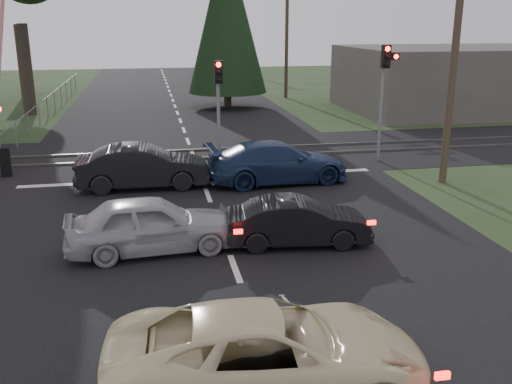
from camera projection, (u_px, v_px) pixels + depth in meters
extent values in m
plane|color=#25391A|center=(235.00, 269.00, 13.43)|extent=(120.00, 120.00, 0.00)
cube|color=black|center=(197.00, 166.00, 22.84)|extent=(14.00, 100.00, 0.01)
cube|color=black|center=(193.00, 155.00, 24.72)|extent=(120.00, 8.00, 0.01)
cube|color=silver|center=(201.00, 178.00, 21.14)|extent=(13.00, 0.35, 0.00)
cube|color=#59544C|center=(195.00, 158.00, 23.95)|extent=(120.00, 0.12, 0.10)
cube|color=#59544C|center=(192.00, 150.00, 25.46)|extent=(120.00, 0.12, 0.10)
cube|color=black|center=(5.00, 162.00, 21.22)|extent=(0.35, 0.25, 1.10)
cylinder|color=slate|center=(380.00, 115.00, 23.25)|extent=(0.14, 0.14, 3.80)
cube|color=black|center=(386.00, 57.00, 22.40)|extent=(0.32, 0.24, 0.90)
sphere|color=#FF0C07|center=(388.00, 49.00, 22.19)|extent=(0.20, 0.20, 0.20)
sphere|color=black|center=(387.00, 57.00, 22.28)|extent=(0.18, 0.18, 0.18)
sphere|color=black|center=(387.00, 65.00, 22.37)|extent=(0.18, 0.18, 0.18)
cube|color=black|center=(395.00, 56.00, 22.47)|extent=(0.28, 0.22, 0.28)
sphere|color=#FF0C07|center=(396.00, 57.00, 22.36)|extent=(0.18, 0.18, 0.18)
cylinder|color=slate|center=(219.00, 123.00, 23.31)|extent=(0.14, 0.14, 3.20)
cube|color=black|center=(218.00, 72.00, 22.55)|extent=(0.32, 0.24, 0.90)
sphere|color=#FF0C07|center=(219.00, 65.00, 22.34)|extent=(0.20, 0.20, 0.20)
sphere|color=black|center=(219.00, 72.00, 22.42)|extent=(0.18, 0.18, 0.18)
sphere|color=black|center=(219.00, 80.00, 22.51)|extent=(0.18, 0.18, 0.18)
cylinder|color=#4C3D2D|center=(455.00, 55.00, 19.29)|extent=(0.26, 0.26, 9.00)
cylinder|color=#4C3D2D|center=(287.00, 36.00, 41.87)|extent=(0.26, 0.26, 9.00)
cylinder|color=#4C3D2D|center=(235.00, 30.00, 65.38)|extent=(0.26, 0.26, 9.00)
cube|color=#4C3D2D|center=(235.00, 1.00, 64.45)|extent=(1.40, 0.10, 0.10)
cylinder|color=#473D33|center=(26.00, 70.00, 34.56)|extent=(0.80, 0.80, 5.40)
cylinder|color=#473D33|center=(26.00, 59.00, 44.55)|extent=(0.80, 0.80, 5.40)
cylinder|color=#473D33|center=(228.00, 92.00, 38.22)|extent=(0.50, 0.50, 2.00)
cone|color=black|center=(227.00, 14.00, 36.78)|extent=(5.20, 5.20, 10.00)
cube|color=#59514C|center=(459.00, 79.00, 36.76)|extent=(14.00, 10.00, 4.00)
imported|color=beige|center=(267.00, 352.00, 8.82)|extent=(5.12, 2.61, 1.39)
imported|color=black|center=(298.00, 222.00, 14.73)|extent=(3.82, 1.64, 1.22)
imported|color=#9A9DA2|center=(151.00, 224.00, 14.27)|extent=(4.33, 2.03, 1.43)
imported|color=#182948|center=(277.00, 162.00, 20.41)|extent=(5.23, 2.43, 1.48)
imported|color=black|center=(143.00, 167.00, 19.73)|extent=(4.56, 1.59, 1.50)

